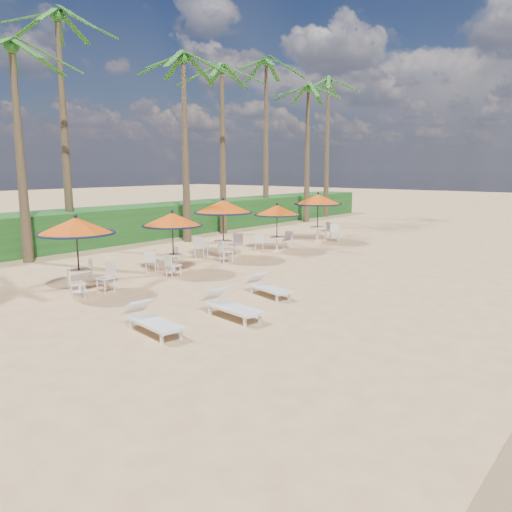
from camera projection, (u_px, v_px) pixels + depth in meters
The scene contains 17 objects.
ground at pixel (189, 321), 12.74m from camera, with size 160.00×160.00×0.00m, color tan.
scrub_hedge at pixel (166, 219), 29.36m from camera, with size 3.00×40.00×1.80m, color #194716.
station_0 at pixel (78, 235), 15.39m from camera, with size 2.38×2.38×2.48m.
station_1 at pixel (171, 227), 18.43m from camera, with size 2.25×2.25×2.34m.
station_2 at pixel (223, 214), 21.32m from camera, with size 2.52×2.52×2.63m.
station_3 at pixel (277, 214), 23.35m from camera, with size 2.17×2.23×2.26m.
station_4 at pixel (319, 204), 26.39m from camera, with size 2.52×2.52×2.62m.
lounger_near at pixel (150, 319), 11.84m from camera, with size 2.05×0.93×0.71m.
lounger_mid at pixel (229, 305), 13.05m from camera, with size 2.07×0.92×0.72m.
lounger_far at pixel (267, 286), 15.27m from camera, with size 1.88×1.04×0.64m.
palm_1 at pixel (12, 60), 19.37m from camera, with size 5.00×5.00×8.79m.
palm_2 at pixel (58, 31), 22.62m from camera, with size 5.00×5.00×10.93m.
palm_3 at pixel (183, 70), 25.05m from camera, with size 5.00×5.00×9.54m.
palm_4 at pixel (222, 79), 28.53m from camera, with size 5.00×5.00×9.73m.
palm_5 at pixel (266, 72), 33.35m from camera, with size 5.00×5.00×11.12m.
palm_6 at pixel (308, 97), 34.93m from camera, with size 5.00×5.00×9.64m.
palm_7 at pixel (328, 90), 38.76m from camera, with size 5.00×5.00×10.76m.
Camera 1 is at (9.03, -8.46, 3.86)m, focal length 35.00 mm.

